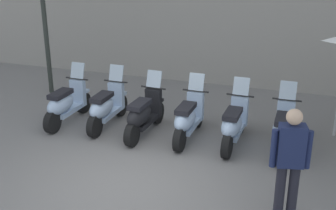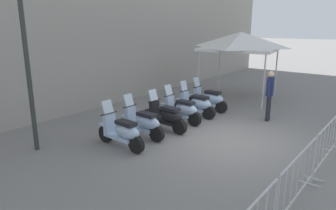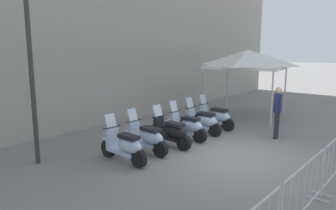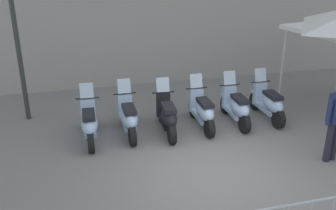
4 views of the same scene
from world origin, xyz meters
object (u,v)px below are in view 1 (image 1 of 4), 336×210
at_px(motorcycle_0, 66,104).
at_px(motorcycle_3, 188,119).
at_px(motorcycle_4, 234,124).
at_px(motorcycle_2, 143,115).
at_px(motorcycle_5, 283,130).
at_px(officer_near_row_end, 290,160).
at_px(motorcycle_1, 106,107).

bearing_deg(motorcycle_0, motorcycle_3, -9.72).
bearing_deg(motorcycle_0, motorcycle_4, -9.71).
distance_m(motorcycle_2, motorcycle_3, 0.93).
bearing_deg(motorcycle_5, motorcycle_2, 172.30).
xyz_separation_m(motorcycle_2, motorcycle_5, (2.74, -0.37, 0.00)).
distance_m(motorcycle_0, officer_near_row_end, 5.33).
relative_size(motorcycle_2, officer_near_row_end, 0.99).
relative_size(motorcycle_3, motorcycle_5, 1.00).
height_order(motorcycle_0, motorcycle_5, same).
distance_m(motorcycle_0, motorcycle_5, 4.60).
xyz_separation_m(motorcycle_1, officer_near_row_end, (3.44, -2.93, 0.53)).
bearing_deg(motorcycle_1, officer_near_row_end, -40.44).
height_order(motorcycle_5, officer_near_row_end, officer_near_row_end).
bearing_deg(motorcycle_5, motorcycle_0, 170.56).
height_order(motorcycle_0, motorcycle_3, same).
height_order(motorcycle_1, officer_near_row_end, officer_near_row_end).
bearing_deg(officer_near_row_end, motorcycle_5, 85.52).
xyz_separation_m(motorcycle_5, officer_near_row_end, (-0.18, -2.25, 0.53)).
bearing_deg(motorcycle_3, motorcycle_0, 170.28).
xyz_separation_m(motorcycle_2, officer_near_row_end, (2.57, -2.62, 0.53)).
bearing_deg(motorcycle_3, motorcycle_1, 167.63).
height_order(motorcycle_0, motorcycle_1, same).
xyz_separation_m(motorcycle_1, motorcycle_4, (2.70, -0.55, 0.00)).
xyz_separation_m(motorcycle_4, motorcycle_5, (0.91, -0.13, 0.00)).
bearing_deg(motorcycle_1, motorcycle_4, -11.48).
bearing_deg(officer_near_row_end, motorcycle_4, 107.18).
xyz_separation_m(motorcycle_3, officer_near_row_end, (1.64, -2.54, 0.53)).
bearing_deg(officer_near_row_end, motorcycle_1, 139.56).
xyz_separation_m(motorcycle_2, motorcycle_3, (0.92, -0.08, 0.00)).
bearing_deg(motorcycle_1, motorcycle_5, -10.70).
relative_size(motorcycle_1, motorcycle_5, 1.00).
bearing_deg(motorcycle_1, motorcycle_3, -12.37).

